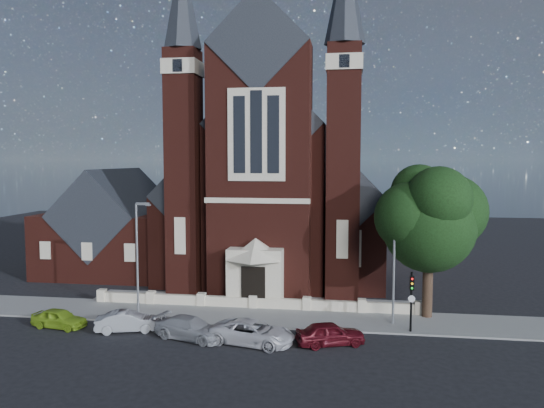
{
  "coord_description": "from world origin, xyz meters",
  "views": [
    {
      "loc": [
        7.03,
        -31.66,
        11.12
      ],
      "look_at": [
        0.6,
        12.0,
        7.42
      ],
      "focal_mm": 35.0,
      "sensor_mm": 36.0,
      "label": 1
    }
  ],
  "objects_px": {
    "parish_hall": "(117,231)",
    "street_lamp_left": "(138,251)",
    "church": "(282,188)",
    "street_tree": "(431,220)",
    "car_lime_van": "(59,318)",
    "car_white_suv": "(252,332)",
    "car_dark_red": "(330,334)",
    "car_silver_b": "(190,328)",
    "street_lamp_right": "(395,258)",
    "traffic_signal": "(411,294)",
    "car_silver_a": "(128,321)"
  },
  "relations": [
    {
      "from": "car_lime_van",
      "to": "car_white_suv",
      "type": "height_order",
      "value": "car_white_suv"
    },
    {
      "from": "church",
      "to": "car_lime_van",
      "type": "relative_size",
      "value": 9.34
    },
    {
      "from": "street_tree",
      "to": "traffic_signal",
      "type": "relative_size",
      "value": 2.67
    },
    {
      "from": "church",
      "to": "car_silver_b",
      "type": "xyz_separation_m",
      "value": [
        -2.69,
        -23.57,
        -7.51
      ]
    },
    {
      "from": "car_lime_van",
      "to": "traffic_signal",
      "type": "bearing_deg",
      "value": -75.0
    },
    {
      "from": "parish_hall",
      "to": "car_dark_red",
      "type": "relative_size",
      "value": 2.94
    },
    {
      "from": "street_lamp_right",
      "to": "traffic_signal",
      "type": "bearing_deg",
      "value": -59.99
    },
    {
      "from": "street_lamp_left",
      "to": "car_white_suv",
      "type": "xyz_separation_m",
      "value": [
        9.22,
        -4.96,
        -3.88
      ]
    },
    {
      "from": "street_tree",
      "to": "car_silver_b",
      "type": "xyz_separation_m",
      "value": [
        -15.28,
        -6.34,
        -6.28
      ]
    },
    {
      "from": "parish_hall",
      "to": "street_tree",
      "type": "bearing_deg",
      "value": -23.26
    },
    {
      "from": "car_white_suv",
      "to": "car_silver_b",
      "type": "bearing_deg",
      "value": 98.02
    },
    {
      "from": "street_lamp_right",
      "to": "car_lime_van",
      "type": "xyz_separation_m",
      "value": [
        -22.03,
        -3.78,
        -3.96
      ]
    },
    {
      "from": "parish_hall",
      "to": "street_lamp_left",
      "type": "relative_size",
      "value": 1.51
    },
    {
      "from": "church",
      "to": "car_white_suv",
      "type": "bearing_deg",
      "value": -86.85
    },
    {
      "from": "street_lamp_left",
      "to": "street_lamp_right",
      "type": "relative_size",
      "value": 1.0
    },
    {
      "from": "traffic_signal",
      "to": "car_silver_a",
      "type": "distance_m",
      "value": 18.36
    },
    {
      "from": "car_silver_a",
      "to": "car_silver_b",
      "type": "relative_size",
      "value": 0.86
    },
    {
      "from": "car_silver_b",
      "to": "car_white_suv",
      "type": "distance_m",
      "value": 4.01
    },
    {
      "from": "car_silver_b",
      "to": "car_dark_red",
      "type": "height_order",
      "value": "car_dark_red"
    },
    {
      "from": "parish_hall",
      "to": "street_lamp_left",
      "type": "distance_m",
      "value": 16.18
    },
    {
      "from": "street_lamp_left",
      "to": "car_dark_red",
      "type": "xyz_separation_m",
      "value": [
        13.87,
        -4.48,
        -3.89
      ]
    },
    {
      "from": "church",
      "to": "street_lamp_right",
      "type": "bearing_deg",
      "value": -61.96
    },
    {
      "from": "church",
      "to": "traffic_signal",
      "type": "height_order",
      "value": "church"
    },
    {
      "from": "parish_hall",
      "to": "car_silver_a",
      "type": "height_order",
      "value": "parish_hall"
    },
    {
      "from": "street_tree",
      "to": "car_lime_van",
      "type": "height_order",
      "value": "street_tree"
    },
    {
      "from": "street_lamp_left",
      "to": "car_silver_b",
      "type": "bearing_deg",
      "value": -41.57
    },
    {
      "from": "church",
      "to": "car_silver_a",
      "type": "distance_m",
      "value": 25.03
    },
    {
      "from": "traffic_signal",
      "to": "car_silver_b",
      "type": "bearing_deg",
      "value": -167.41
    },
    {
      "from": "street_lamp_left",
      "to": "car_silver_b",
      "type": "relative_size",
      "value": 1.73
    },
    {
      "from": "parish_hall",
      "to": "car_white_suv",
      "type": "height_order",
      "value": "parish_hall"
    },
    {
      "from": "car_silver_b",
      "to": "street_tree",
      "type": "bearing_deg",
      "value": -49.81
    },
    {
      "from": "street_lamp_right",
      "to": "car_silver_a",
      "type": "relative_size",
      "value": 2.0
    },
    {
      "from": "church",
      "to": "car_lime_van",
      "type": "distance_m",
      "value": 26.75
    },
    {
      "from": "car_dark_red",
      "to": "car_silver_b",
      "type": "bearing_deg",
      "value": 71.29
    },
    {
      "from": "traffic_signal",
      "to": "street_lamp_right",
      "type": "bearing_deg",
      "value": 120.01
    },
    {
      "from": "church",
      "to": "traffic_signal",
      "type": "xyz_separation_m",
      "value": [
        11.0,
        -20.52,
        -5.6
      ]
    },
    {
      "from": "traffic_signal",
      "to": "car_silver_a",
      "type": "xyz_separation_m",
      "value": [
        -18.12,
        -2.27,
        -1.92
      ]
    },
    {
      "from": "street_lamp_right",
      "to": "car_white_suv",
      "type": "height_order",
      "value": "street_lamp_right"
    },
    {
      "from": "street_tree",
      "to": "street_lamp_right",
      "type": "relative_size",
      "value": 1.32
    },
    {
      "from": "church",
      "to": "car_silver_a",
      "type": "xyz_separation_m",
      "value": [
        -7.12,
        -22.79,
        -7.52
      ]
    },
    {
      "from": "street_lamp_right",
      "to": "car_dark_red",
      "type": "bearing_deg",
      "value": -132.66
    },
    {
      "from": "parish_hall",
      "to": "car_silver_a",
      "type": "relative_size",
      "value": 3.02
    },
    {
      "from": "street_lamp_right",
      "to": "car_silver_a",
      "type": "xyz_separation_m",
      "value": [
        -17.21,
        -3.85,
        -3.93
      ]
    },
    {
      "from": "car_silver_a",
      "to": "car_silver_b",
      "type": "xyz_separation_m",
      "value": [
        4.43,
        -0.79,
        0.01
      ]
    },
    {
      "from": "traffic_signal",
      "to": "car_dark_red",
      "type": "bearing_deg",
      "value": -150.03
    },
    {
      "from": "street_tree",
      "to": "street_lamp_right",
      "type": "distance_m",
      "value": 3.84
    },
    {
      "from": "car_silver_b",
      "to": "car_white_suv",
      "type": "bearing_deg",
      "value": -77.07
    },
    {
      "from": "car_lime_van",
      "to": "street_tree",
      "type": "bearing_deg",
      "value": -67.88
    },
    {
      "from": "church",
      "to": "street_tree",
      "type": "bearing_deg",
      "value": -53.83
    },
    {
      "from": "church",
      "to": "parish_hall",
      "type": "bearing_deg",
      "value": -162.84
    }
  ]
}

